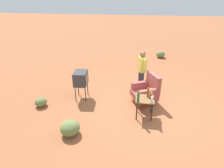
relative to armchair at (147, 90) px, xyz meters
The scene contains 13 objects.
ground_plane 0.57m from the armchair, 17.80° to the right, with size 60.00×60.00×0.00m, color #A05B38.
armchair is the anchor object (origin of this frame).
side_table 0.85m from the armchair, ahead, with size 0.56×0.56×0.63m.
tv_on_stand 2.37m from the armchair, 89.65° to the right, with size 0.64×0.49×1.03m.
person_standing 0.94m from the armchair, 164.35° to the right, with size 0.54×0.33×1.64m.
soda_can_red 0.81m from the armchair, ahead, with size 0.07×0.07×0.12m, color red.
bottle_wine_green 1.15m from the armchair, 14.98° to the right, with size 0.07×0.07×0.32m, color #1E5623.
bottle_short_clear 1.10m from the armchair, ahead, with size 0.06×0.06×0.20m, color silver.
bottle_tall_amber 0.76m from the armchair, ahead, with size 0.07×0.07×0.30m, color brown.
flower_vase 0.72m from the armchair, ahead, with size 0.15×0.10×0.27m.
shrub_mid 2.91m from the armchair, 45.69° to the right, with size 0.53×0.53×0.41m, color olive.
shrub_far 3.68m from the armchair, 77.48° to the right, with size 0.40×0.40×0.31m, color olive.
shrub_lone 5.48m from the armchair, behind, with size 0.51×0.51×0.40m, color olive.
Camera 1 is at (5.59, -0.22, 3.52)m, focal length 30.11 mm.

